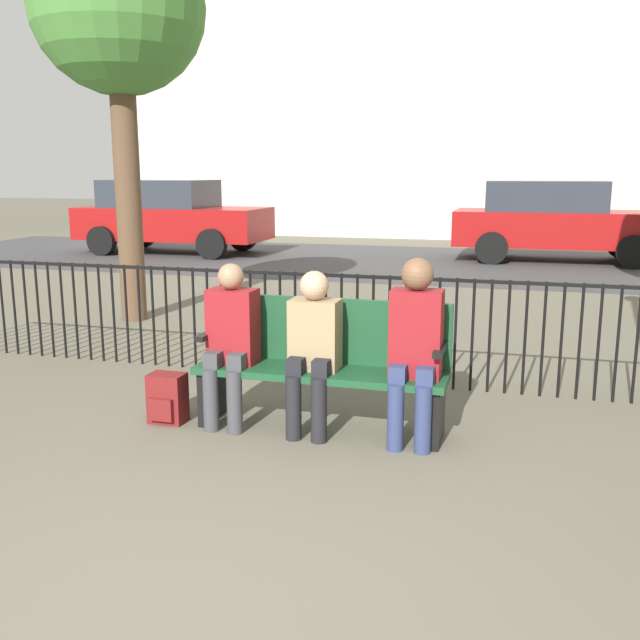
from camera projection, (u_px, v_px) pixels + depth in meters
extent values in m
plane|color=#605B4C|center=(168.00, 620.00, 2.92)|extent=(80.00, 80.00, 0.00)
cube|color=#194728|center=(320.00, 372.00, 4.99)|extent=(1.78, 0.45, 0.05)
cube|color=#194728|center=(327.00, 330.00, 5.12)|extent=(1.78, 0.05, 0.47)
cube|color=black|center=(212.00, 393.00, 5.26)|extent=(0.06, 0.38, 0.40)
cube|color=black|center=(438.00, 414.00, 4.81)|extent=(0.06, 0.38, 0.40)
cube|color=black|center=(210.00, 334.00, 5.17)|extent=(0.06, 0.38, 0.04)
cube|color=black|center=(440.00, 349.00, 4.72)|extent=(0.06, 0.38, 0.04)
cylinder|color=#3D3D42|center=(211.00, 400.00, 5.02)|extent=(0.11, 0.11, 0.45)
cylinder|color=#3D3D42|center=(235.00, 402.00, 4.97)|extent=(0.11, 0.11, 0.45)
cube|color=#3D3D42|center=(216.00, 359.00, 5.06)|extent=(0.11, 0.20, 0.12)
cube|color=#3D3D42|center=(239.00, 361.00, 5.01)|extent=(0.11, 0.20, 0.12)
cube|color=maroon|center=(233.00, 326.00, 5.10)|extent=(0.34, 0.22, 0.54)
sphere|color=#A37556|center=(231.00, 277.00, 5.01)|extent=(0.19, 0.19, 0.19)
cylinder|color=black|center=(293.00, 408.00, 4.85)|extent=(0.11, 0.11, 0.45)
cylinder|color=black|center=(319.00, 410.00, 4.81)|extent=(0.11, 0.11, 0.45)
cube|color=black|center=(298.00, 365.00, 4.89)|extent=(0.11, 0.20, 0.12)
cube|color=black|center=(323.00, 367.00, 4.85)|extent=(0.11, 0.20, 0.12)
cube|color=#997F59|center=(315.00, 334.00, 4.94)|extent=(0.34, 0.22, 0.49)
sphere|color=tan|center=(314.00, 286.00, 4.85)|extent=(0.20, 0.20, 0.20)
cylinder|color=navy|center=(395.00, 417.00, 4.67)|extent=(0.11, 0.11, 0.45)
cylinder|color=navy|center=(423.00, 420.00, 4.62)|extent=(0.11, 0.11, 0.45)
cube|color=navy|center=(399.00, 373.00, 4.71)|extent=(0.11, 0.20, 0.12)
cube|color=navy|center=(426.00, 375.00, 4.66)|extent=(0.11, 0.20, 0.12)
cube|color=maroon|center=(416.00, 334.00, 4.75)|extent=(0.34, 0.22, 0.59)
sphere|color=brown|center=(418.00, 274.00, 4.64)|extent=(0.21, 0.21, 0.21)
cube|color=maroon|center=(168.00, 398.00, 5.20)|extent=(0.26, 0.18, 0.36)
cube|color=maroon|center=(161.00, 410.00, 5.11)|extent=(0.18, 0.04, 0.16)
cylinder|color=black|center=(3.00, 307.00, 7.13)|extent=(0.02, 0.02, 0.95)
cylinder|color=black|center=(14.00, 308.00, 7.09)|extent=(0.02, 0.02, 0.95)
cylinder|color=black|center=(26.00, 308.00, 7.05)|extent=(0.02, 0.02, 0.95)
cylinder|color=black|center=(38.00, 309.00, 7.01)|extent=(0.02, 0.02, 0.95)
cylinder|color=black|center=(51.00, 310.00, 6.98)|extent=(0.02, 0.02, 0.95)
cylinder|color=black|center=(63.00, 311.00, 6.94)|extent=(0.02, 0.02, 0.95)
cylinder|color=black|center=(75.00, 311.00, 6.90)|extent=(0.02, 0.02, 0.95)
cylinder|color=black|center=(88.00, 312.00, 6.87)|extent=(0.02, 0.02, 0.95)
cylinder|color=black|center=(101.00, 313.00, 6.83)|extent=(0.02, 0.02, 0.95)
cylinder|color=black|center=(114.00, 314.00, 6.79)|extent=(0.02, 0.02, 0.95)
cylinder|color=black|center=(127.00, 314.00, 6.75)|extent=(0.02, 0.02, 0.95)
cylinder|color=black|center=(140.00, 315.00, 6.72)|extent=(0.02, 0.02, 0.95)
cylinder|color=black|center=(153.00, 316.00, 6.68)|extent=(0.02, 0.02, 0.95)
cylinder|color=black|center=(167.00, 317.00, 6.64)|extent=(0.02, 0.02, 0.95)
cylinder|color=black|center=(180.00, 318.00, 6.60)|extent=(0.02, 0.02, 0.95)
cylinder|color=black|center=(194.00, 319.00, 6.57)|extent=(0.02, 0.02, 0.95)
cylinder|color=black|center=(208.00, 319.00, 6.53)|extent=(0.02, 0.02, 0.95)
cylinder|color=black|center=(222.00, 320.00, 6.49)|extent=(0.02, 0.02, 0.95)
cylinder|color=black|center=(237.00, 321.00, 6.45)|extent=(0.02, 0.02, 0.95)
cylinder|color=black|center=(251.00, 322.00, 6.42)|extent=(0.02, 0.02, 0.95)
cylinder|color=black|center=(266.00, 323.00, 6.38)|extent=(0.02, 0.02, 0.95)
cylinder|color=black|center=(280.00, 324.00, 6.34)|extent=(0.02, 0.02, 0.95)
cylinder|color=black|center=(295.00, 325.00, 6.30)|extent=(0.02, 0.02, 0.95)
cylinder|color=black|center=(310.00, 326.00, 6.27)|extent=(0.02, 0.02, 0.95)
cylinder|color=black|center=(326.00, 326.00, 6.23)|extent=(0.02, 0.02, 0.95)
cylinder|color=black|center=(341.00, 327.00, 6.19)|extent=(0.02, 0.02, 0.95)
cylinder|color=black|center=(357.00, 328.00, 6.15)|extent=(0.02, 0.02, 0.95)
cylinder|color=black|center=(373.00, 329.00, 6.12)|extent=(0.02, 0.02, 0.95)
cylinder|color=black|center=(389.00, 330.00, 6.08)|extent=(0.02, 0.02, 0.95)
cylinder|color=black|center=(405.00, 331.00, 6.04)|extent=(0.02, 0.02, 0.95)
cylinder|color=black|center=(422.00, 332.00, 6.00)|extent=(0.02, 0.02, 0.95)
cylinder|color=black|center=(438.00, 333.00, 5.97)|extent=(0.02, 0.02, 0.95)
cylinder|color=black|center=(455.00, 334.00, 5.93)|extent=(0.02, 0.02, 0.95)
cylinder|color=black|center=(472.00, 335.00, 5.89)|extent=(0.02, 0.02, 0.95)
cylinder|color=black|center=(490.00, 336.00, 5.86)|extent=(0.02, 0.02, 0.95)
cylinder|color=black|center=(507.00, 337.00, 5.82)|extent=(0.02, 0.02, 0.95)
cylinder|color=black|center=(525.00, 339.00, 5.78)|extent=(0.02, 0.02, 0.95)
cylinder|color=black|center=(543.00, 340.00, 5.74)|extent=(0.02, 0.02, 0.95)
cylinder|color=black|center=(561.00, 341.00, 5.71)|extent=(0.02, 0.02, 0.95)
cylinder|color=black|center=(580.00, 342.00, 5.67)|extent=(0.02, 0.02, 0.95)
cylinder|color=black|center=(599.00, 343.00, 5.63)|extent=(0.02, 0.02, 0.95)
cylinder|color=black|center=(617.00, 344.00, 5.59)|extent=(0.02, 0.02, 0.95)
cylinder|color=black|center=(637.00, 345.00, 5.56)|extent=(0.02, 0.02, 0.95)
cube|color=black|center=(360.00, 276.00, 6.06)|extent=(9.00, 0.03, 0.03)
cylinder|color=brown|center=(128.00, 193.00, 8.55)|extent=(0.31, 0.31, 3.11)
sphere|color=#478438|center=(118.00, 5.00, 8.11)|extent=(2.01, 2.01, 2.01)
cube|color=#3D3D3F|center=(453.00, 263.00, 14.22)|extent=(24.00, 6.00, 0.01)
cube|color=maroon|center=(174.00, 223.00, 15.93)|extent=(4.20, 1.70, 0.70)
cube|color=#2D333D|center=(160.00, 194.00, 15.88)|extent=(2.31, 1.56, 0.60)
cylinder|color=black|center=(212.00, 244.00, 14.84)|extent=(0.64, 0.20, 0.64)
cylinder|color=black|center=(243.00, 237.00, 16.47)|extent=(0.64, 0.20, 0.64)
cylinder|color=black|center=(102.00, 241.00, 15.53)|extent=(0.64, 0.20, 0.64)
cylinder|color=black|center=(142.00, 234.00, 17.17)|extent=(0.64, 0.20, 0.64)
cube|color=maroon|center=(560.00, 228.00, 14.46)|extent=(4.20, 1.70, 0.70)
cube|color=#2D333D|center=(546.00, 196.00, 14.41)|extent=(2.31, 1.56, 0.60)
cylinder|color=black|center=(634.00, 252.00, 13.37)|extent=(0.64, 0.20, 0.64)
cylinder|color=black|center=(622.00, 243.00, 15.00)|extent=(0.64, 0.20, 0.64)
cylinder|color=black|center=(491.00, 248.00, 14.06)|extent=(0.64, 0.20, 0.64)
cylinder|color=black|center=(495.00, 240.00, 15.70)|extent=(0.64, 0.20, 0.64)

